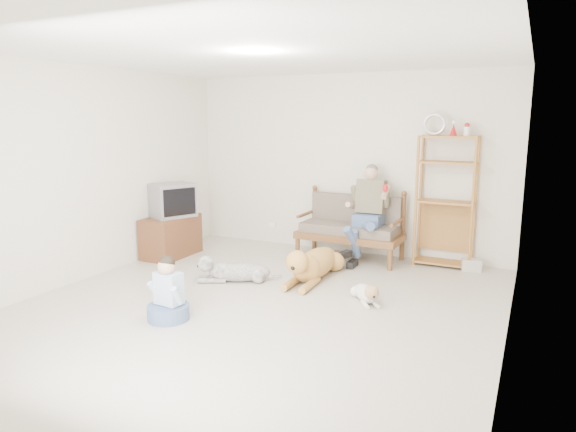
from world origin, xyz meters
The scene contains 17 objects.
floor centered at (0.00, 0.00, 0.00)m, with size 5.50×5.50×0.00m, color beige.
ceiling centered at (0.00, 0.00, 2.70)m, with size 5.50×5.50×0.00m, color white.
wall_back centered at (0.00, 2.75, 1.35)m, with size 5.00×5.00×0.00m, color silver.
wall_front centered at (0.00, -2.75, 1.35)m, with size 5.00×5.00×0.00m, color silver.
wall_left centered at (-2.50, 0.00, 1.35)m, with size 5.50×5.50×0.00m, color silver.
wall_right centered at (2.50, 0.00, 1.35)m, with size 5.50×5.50×0.00m, color silver.
loveseat centered at (0.25, 2.38, 0.49)m, with size 1.52×0.74×0.95m.
man centered at (0.50, 2.18, 0.64)m, with size 0.53×0.76×1.23m.
etagere centered at (1.54, 2.55, 0.93)m, with size 0.80×0.35×2.11m.
book_stack centered at (1.94, 2.47, 0.08)m, with size 0.25×0.18×0.16m, color silver.
tv_stand centered at (-2.23, 1.31, 0.30)m, with size 0.51×0.90×0.60m.
crt_tv centered at (-2.19, 1.34, 0.85)m, with size 0.68×0.74×0.49m.
wall_outlet centered at (-1.25, 2.73, 0.30)m, with size 0.12×0.02×0.08m, color white.
golden_retriever centered at (0.14, 1.18, 0.20)m, with size 0.43×1.63×0.49m.
shaggy_dog centered at (-0.74, 0.65, 0.13)m, with size 1.00×0.63×0.33m.
terrier centered at (1.03, 0.65, 0.11)m, with size 0.45×0.56×0.25m.
child centered at (-0.65, -0.71, 0.24)m, with size 0.43×0.43×0.68m.
Camera 1 is at (2.63, -4.66, 2.02)m, focal length 32.00 mm.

